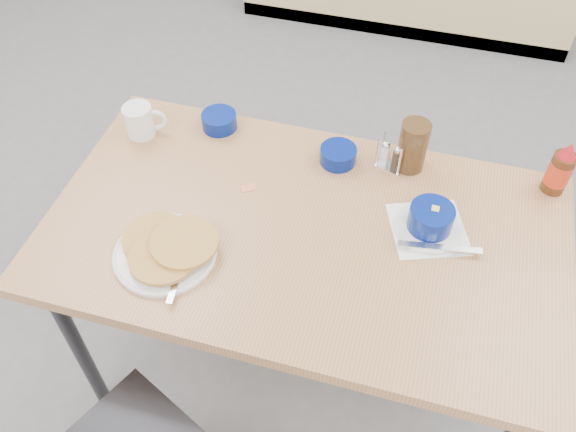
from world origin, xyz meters
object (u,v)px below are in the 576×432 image
(pancake_plate, at_px, (166,250))
(coffee_mug, at_px, (140,120))
(grits_setting, at_px, (430,221))
(condiment_caddy, at_px, (391,157))
(dining_table, at_px, (304,243))
(butter_bowl, at_px, (338,155))
(amber_tumbler, at_px, (413,146))
(creamer_bowl, at_px, (219,121))
(syrup_bottle, at_px, (560,170))

(pancake_plate, distance_m, coffee_mug, 0.49)
(grits_setting, xyz_separation_m, condiment_caddy, (-0.14, 0.21, 0.00))
(grits_setting, bearing_deg, dining_table, -164.96)
(dining_table, xyz_separation_m, grits_setting, (0.32, 0.09, 0.10))
(butter_bowl, height_order, amber_tumbler, amber_tumbler)
(creamer_bowl, xyz_separation_m, amber_tumbler, (0.60, -0.01, 0.05))
(dining_table, height_order, grits_setting, grits_setting)
(pancake_plate, height_order, butter_bowl, same)
(coffee_mug, height_order, butter_bowl, coffee_mug)
(dining_table, relative_size, grits_setting, 5.15)
(coffee_mug, height_order, grits_setting, coffee_mug)
(dining_table, bearing_deg, coffee_mug, 157.86)
(pancake_plate, distance_m, condiment_caddy, 0.70)
(dining_table, relative_size, pancake_plate, 5.01)
(amber_tumbler, height_order, condiment_caddy, amber_tumbler)
(grits_setting, xyz_separation_m, creamer_bowl, (-0.68, 0.24, -0.01))
(creamer_bowl, bearing_deg, dining_table, -42.23)
(pancake_plate, relative_size, coffee_mug, 2.19)
(grits_setting, height_order, condiment_caddy, condiment_caddy)
(creamer_bowl, bearing_deg, syrup_bottle, 0.28)
(grits_setting, distance_m, creamer_bowl, 0.73)
(creamer_bowl, bearing_deg, butter_bowl, -7.34)
(creamer_bowl, xyz_separation_m, butter_bowl, (0.39, -0.05, -0.00))
(pancake_plate, xyz_separation_m, syrup_bottle, (0.96, 0.52, 0.05))
(butter_bowl, distance_m, amber_tumbler, 0.22)
(syrup_bottle, bearing_deg, dining_table, -152.31)
(creamer_bowl, relative_size, butter_bowl, 1.01)
(dining_table, xyz_separation_m, syrup_bottle, (0.64, 0.34, 0.14))
(pancake_plate, bearing_deg, creamer_bowl, 94.74)
(creamer_bowl, distance_m, butter_bowl, 0.39)
(dining_table, distance_m, pancake_plate, 0.38)
(dining_table, xyz_separation_m, butter_bowl, (0.03, 0.28, 0.09))
(coffee_mug, bearing_deg, amber_tumbler, 5.60)
(creamer_bowl, bearing_deg, amber_tumbler, -1.30)
(dining_table, xyz_separation_m, condiment_caddy, (0.18, 0.30, 0.10))
(pancake_plate, relative_size, butter_bowl, 2.58)
(dining_table, bearing_deg, creamer_bowl, 137.77)
(coffee_mug, relative_size, syrup_bottle, 0.74)
(dining_table, height_order, amber_tumbler, amber_tumbler)
(amber_tumbler, bearing_deg, dining_table, -126.40)
(dining_table, height_order, syrup_bottle, syrup_bottle)
(coffee_mug, relative_size, butter_bowl, 1.18)
(dining_table, distance_m, butter_bowl, 0.29)
(condiment_caddy, relative_size, syrup_bottle, 0.59)
(pancake_plate, height_order, syrup_bottle, syrup_bottle)
(condiment_caddy, bearing_deg, butter_bowl, -156.18)
(pancake_plate, distance_m, amber_tumbler, 0.75)
(dining_table, distance_m, coffee_mug, 0.64)
(dining_table, relative_size, amber_tumbler, 8.86)
(pancake_plate, bearing_deg, dining_table, 29.47)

